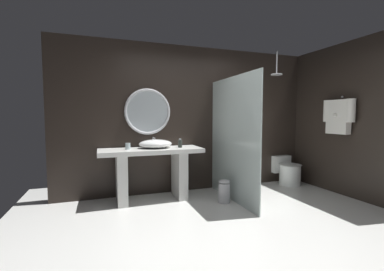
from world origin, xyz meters
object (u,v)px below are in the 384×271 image
vessel_sink (155,144)px  rain_shower_head (277,72)px  round_wall_mirror (148,112)px  hanging_bathrobe (338,115)px  tumbler_cup (128,146)px  soap_dispenser (180,143)px  toilet (288,172)px  waste_bin (224,191)px

vessel_sink → rain_shower_head: 2.49m
round_wall_mirror → hanging_bathrobe: (3.06, -1.07, -0.05)m
round_wall_mirror → rain_shower_head: 2.39m
tumbler_cup → soap_dispenser: (0.84, -0.03, 0.02)m
soap_dispenser → toilet: bearing=1.9°
toilet → waste_bin: 1.80m
hanging_bathrobe → toilet: 1.44m
soap_dispenser → hanging_bathrobe: 2.73m
toilet → soap_dispenser: bearing=-178.1°
waste_bin → tumbler_cup: bearing=159.5°
vessel_sink → round_wall_mirror: (-0.08, 0.24, 0.52)m
rain_shower_head → waste_bin: rain_shower_head is taller
toilet → waste_bin: size_ratio=1.62×
soap_dispenser → rain_shower_head: (1.75, -0.19, 1.24)m
rain_shower_head → hanging_bathrobe: rain_shower_head is taller
hanging_bathrobe → waste_bin: (-2.01, 0.27, -1.20)m
vessel_sink → tumbler_cup: size_ratio=5.30×
hanging_bathrobe → tumbler_cup: bearing=166.8°
hanging_bathrobe → toilet: size_ratio=1.11×
tumbler_cup → soap_dispenser: soap_dispenser is taller
waste_bin → round_wall_mirror: bearing=142.7°
round_wall_mirror → waste_bin: round_wall_mirror is taller
toilet → hanging_bathrobe: bearing=-70.1°
hanging_bathrobe → toilet: bearing=109.9°
rain_shower_head → toilet: size_ratio=0.71×
vessel_sink → soap_dispenser: size_ratio=3.57×
tumbler_cup → rain_shower_head: 2.89m
toilet → waste_bin: (-1.70, -0.57, -0.07)m
round_wall_mirror → toilet: 3.00m
rain_shower_head → waste_bin: size_ratio=1.15×
tumbler_cup → toilet: size_ratio=0.17×
tumbler_cup → round_wall_mirror: round_wall_mirror is taller
soap_dispenser → rain_shower_head: size_ratio=0.36×
rain_shower_head → hanging_bathrobe: bearing=-35.1°
round_wall_mirror → toilet: bearing=-4.7°
hanging_bathrobe → round_wall_mirror: bearing=160.6°
hanging_bathrobe → soap_dispenser: bearing=163.3°
rain_shower_head → round_wall_mirror: bearing=167.6°
tumbler_cup → toilet: tumbler_cup is taller
soap_dispenser → waste_bin: (0.57, -0.50, -0.72)m
tumbler_cup → rain_shower_head: rain_shower_head is taller
round_wall_mirror → hanging_bathrobe: size_ratio=1.20×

